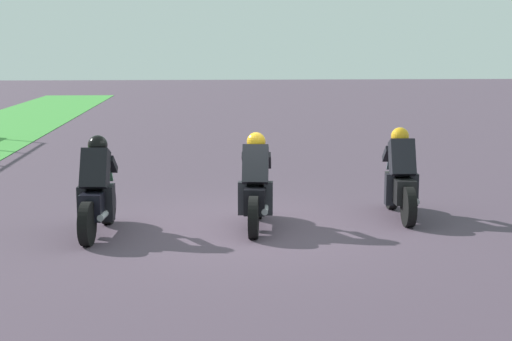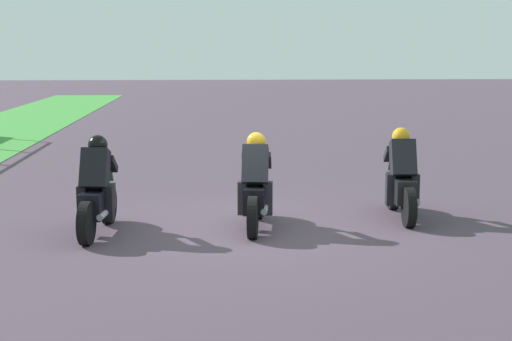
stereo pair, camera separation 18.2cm
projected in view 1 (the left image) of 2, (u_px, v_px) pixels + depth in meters
name	position (u px, v px, depth m)	size (l,w,h in m)	color
ground_plane	(252.00, 228.00, 12.16)	(120.00, 120.00, 0.00)	#493A49
rider_lane_a	(400.00, 181.00, 12.87)	(2.04, 0.55, 1.51)	black
rider_lane_b	(256.00, 189.00, 12.11)	(2.04, 0.58, 1.51)	black
rider_lane_c	(98.00, 194.00, 11.69)	(2.04, 0.57, 1.51)	black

